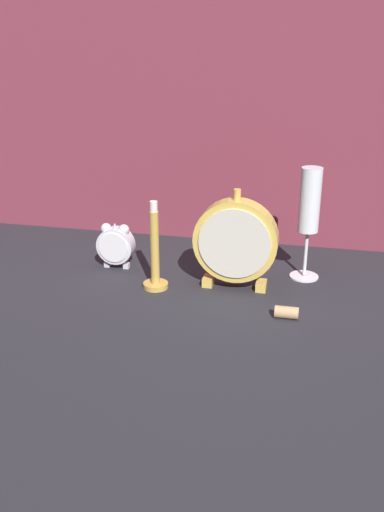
{
  "coord_description": "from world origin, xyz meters",
  "views": [
    {
      "loc": [
        0.23,
        -0.97,
        0.48
      ],
      "look_at": [
        0.0,
        0.08,
        0.05
      ],
      "focal_mm": 40.0,
      "sensor_mm": 36.0,
      "label": 1
    }
  ],
  "objects_px": {
    "champagne_flute": "(309,209)",
    "brass_candlestick": "(155,258)",
    "alarm_clock_twin_bell": "(116,244)",
    "mantel_clock_silver": "(236,241)",
    "wine_cork": "(287,312)"
  },
  "relations": [
    {
      "from": "mantel_clock_silver",
      "to": "brass_candlestick",
      "type": "height_order",
      "value": "mantel_clock_silver"
    },
    {
      "from": "alarm_clock_twin_bell",
      "to": "mantel_clock_silver",
      "type": "relative_size",
      "value": 0.49
    },
    {
      "from": "wine_cork",
      "to": "alarm_clock_twin_bell",
      "type": "bearing_deg",
      "value": 157.59
    },
    {
      "from": "champagne_flute",
      "to": "wine_cork",
      "type": "relative_size",
      "value": 5.48
    },
    {
      "from": "champagne_flute",
      "to": "brass_candlestick",
      "type": "height_order",
      "value": "champagne_flute"
    },
    {
      "from": "mantel_clock_silver",
      "to": "brass_candlestick",
      "type": "relative_size",
      "value": 1.13
    },
    {
      "from": "alarm_clock_twin_bell",
      "to": "mantel_clock_silver",
      "type": "height_order",
      "value": "mantel_clock_silver"
    },
    {
      "from": "alarm_clock_twin_bell",
      "to": "brass_candlestick",
      "type": "xyz_separation_m",
      "value": [
        0.11,
        -0.08,
        0.01
      ]
    },
    {
      "from": "alarm_clock_twin_bell",
      "to": "wine_cork",
      "type": "relative_size",
      "value": 2.35
    },
    {
      "from": "mantel_clock_silver",
      "to": "champagne_flute",
      "type": "bearing_deg",
      "value": 31.75
    },
    {
      "from": "mantel_clock_silver",
      "to": "brass_candlestick",
      "type": "bearing_deg",
      "value": -167.95
    },
    {
      "from": "champagne_flute",
      "to": "brass_candlestick",
      "type": "relative_size",
      "value": 1.29
    },
    {
      "from": "alarm_clock_twin_bell",
      "to": "champagne_flute",
      "type": "relative_size",
      "value": 0.43
    },
    {
      "from": "brass_candlestick",
      "to": "wine_cork",
      "type": "bearing_deg",
      "value": -15.67
    },
    {
      "from": "mantel_clock_silver",
      "to": "champagne_flute",
      "type": "relative_size",
      "value": 0.87
    }
  ]
}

